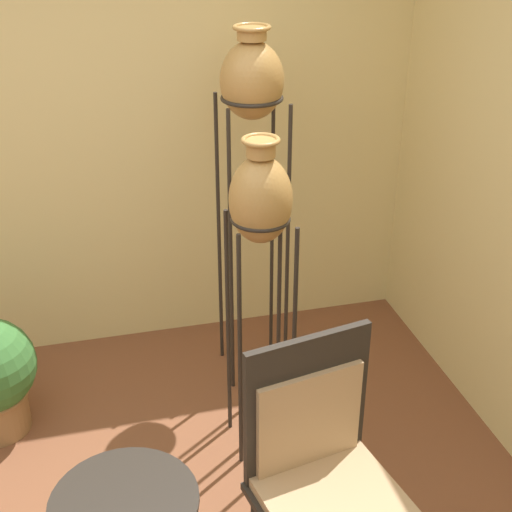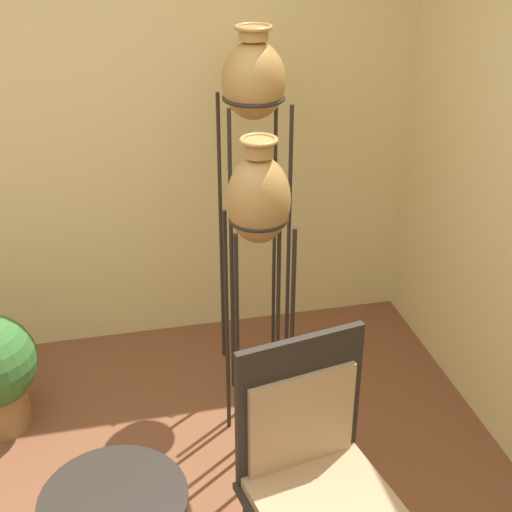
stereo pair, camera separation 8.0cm
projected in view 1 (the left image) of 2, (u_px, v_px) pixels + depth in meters
name	position (u px, v px, depth m)	size (l,w,h in m)	color
wall_back	(75.00, 122.00, 3.76)	(7.76, 0.06, 2.70)	beige
vase_stand_tall	(252.00, 91.00, 3.37)	(0.32, 0.32, 1.90)	#28231E
vase_stand_medium	(261.00, 207.00, 2.99)	(0.27, 0.27, 1.57)	#28231E
chair	(321.00, 464.00, 2.54)	(0.59, 0.54, 1.10)	#28231E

